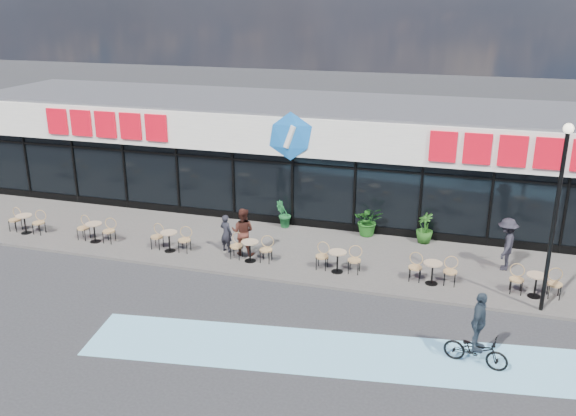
{
  "coord_description": "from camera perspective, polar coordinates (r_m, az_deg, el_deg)",
  "views": [
    {
      "loc": [
        6.41,
        -15.14,
        8.87
      ],
      "look_at": [
        0.86,
        3.5,
        2.07
      ],
      "focal_mm": 38.0,
      "sensor_mm": 36.0,
      "label": 1
    }
  ],
  "objects": [
    {
      "name": "sidewalk",
      "position": [
        22.46,
        -1.37,
        -3.85
      ],
      "size": [
        44.0,
        5.0,
        0.1
      ],
      "primitive_type": "cube",
      "color": "#534E49",
      "rests_on": "ground"
    },
    {
      "name": "lamp_post",
      "position": [
        18.47,
        23.85,
        0.28
      ],
      "size": [
        0.28,
        0.28,
        5.56
      ],
      "color": "black",
      "rests_on": "sidewalk"
    },
    {
      "name": "bistro_set_4",
      "position": [
        21.28,
        -3.49,
        -3.75
      ],
      "size": [
        1.54,
        0.62,
        0.9
      ],
      "color": "tan",
      "rests_on": "sidewalk"
    },
    {
      "name": "pedestrian_a",
      "position": [
        21.67,
        19.74,
        -3.2
      ],
      "size": [
        0.84,
        1.26,
        1.81
      ],
      "primitive_type": "imported",
      "rotation": [
        0.0,
        0.0,
        -1.72
      ],
      "color": "black",
      "rests_on": "sidewalk"
    },
    {
      "name": "bistro_set_5",
      "position": [
        20.5,
        4.7,
        -4.71
      ],
      "size": [
        1.54,
        0.62,
        0.9
      ],
      "color": "tan",
      "rests_on": "sidewalk"
    },
    {
      "name": "bike_lane",
      "position": [
        16.44,
        5.69,
        -13.45
      ],
      "size": [
        14.17,
        4.13,
        0.01
      ],
      "primitive_type": "cube",
      "rotation": [
        0.0,
        0.0,
        0.14
      ],
      "color": "#7AC3E7",
      "rests_on": "ground"
    },
    {
      "name": "patron_right",
      "position": [
        21.64,
        -4.25,
        -2.21
      ],
      "size": [
        0.88,
        0.71,
        1.73
      ],
      "primitive_type": "imported",
      "rotation": [
        0.0,
        0.0,
        3.21
      ],
      "color": "#3F1D16",
      "rests_on": "sidewalk"
    },
    {
      "name": "potted_plant_mid",
      "position": [
        23.57,
        7.53,
        -1.17
      ],
      "size": [
        1.25,
        1.13,
        1.21
      ],
      "primitive_type": "imported",
      "rotation": [
        0.0,
        0.0,
        0.19
      ],
      "color": "#1D5719",
      "rests_on": "sidewalk"
    },
    {
      "name": "bistro_set_7",
      "position": [
        20.31,
        22.16,
        -6.41
      ],
      "size": [
        1.54,
        0.62,
        0.9
      ],
      "color": "tan",
      "rests_on": "sidewalk"
    },
    {
      "name": "potted_plant_right",
      "position": [
        23.26,
        12.67,
        -1.84
      ],
      "size": [
        0.89,
        0.89,
        1.15
      ],
      "primitive_type": "imported",
      "rotation": [
        0.0,
        0.0,
        5.27
      ],
      "color": "#1C4714",
      "rests_on": "sidewalk"
    },
    {
      "name": "bistro_set_2",
      "position": [
        23.99,
        -17.54,
        -1.93
      ],
      "size": [
        1.54,
        0.62,
        0.9
      ],
      "color": "tan",
      "rests_on": "sidewalk"
    },
    {
      "name": "ground",
      "position": [
        18.68,
        -5.67,
        -9.17
      ],
      "size": [
        120.0,
        120.0,
        0.0
      ],
      "primitive_type": "plane",
      "color": "#28282B",
      "rests_on": "ground"
    },
    {
      "name": "building",
      "position": [
        26.69,
        2.19,
        5.1
      ],
      "size": [
        30.6,
        6.57,
        4.75
      ],
      "color": "black",
      "rests_on": "ground"
    },
    {
      "name": "bistro_set_1",
      "position": [
        25.8,
        -23.28,
        -1.15
      ],
      "size": [
        1.54,
        0.62,
        0.9
      ],
      "color": "tan",
      "rests_on": "sidewalk"
    },
    {
      "name": "bistro_set_3",
      "position": [
        22.46,
        -10.95,
        -2.81
      ],
      "size": [
        1.54,
        0.62,
        0.9
      ],
      "color": "tan",
      "rests_on": "sidewalk"
    },
    {
      "name": "potted_plant_left",
      "position": [
        24.18,
        -0.43,
        -0.59
      ],
      "size": [
        0.78,
        0.78,
        1.11
      ],
      "primitive_type": "imported",
      "rotation": [
        0.0,
        0.0,
        3.93
      ],
      "color": "#1A5B2A",
      "rests_on": "sidewalk"
    },
    {
      "name": "cyclist_a",
      "position": [
        16.27,
        17.28,
        -11.57
      ],
      "size": [
        1.69,
        0.98,
        2.02
      ],
      "color": "black",
      "rests_on": "ground"
    },
    {
      "name": "patron_left",
      "position": [
        21.98,
        -5.8,
        -2.36
      ],
      "size": [
        0.59,
        0.48,
        1.4
      ],
      "primitive_type": "imported",
      "rotation": [
        0.0,
        0.0,
        2.82
      ],
      "color": "black",
      "rests_on": "sidewalk"
    },
    {
      "name": "bistro_set_6",
      "position": [
        20.17,
        13.38,
        -5.62
      ],
      "size": [
        1.54,
        0.62,
        0.9
      ],
      "color": "tan",
      "rests_on": "sidewalk"
    }
  ]
}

